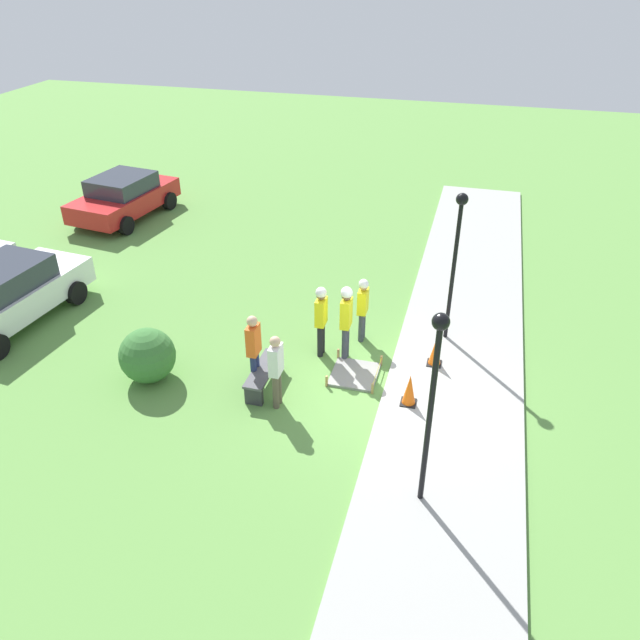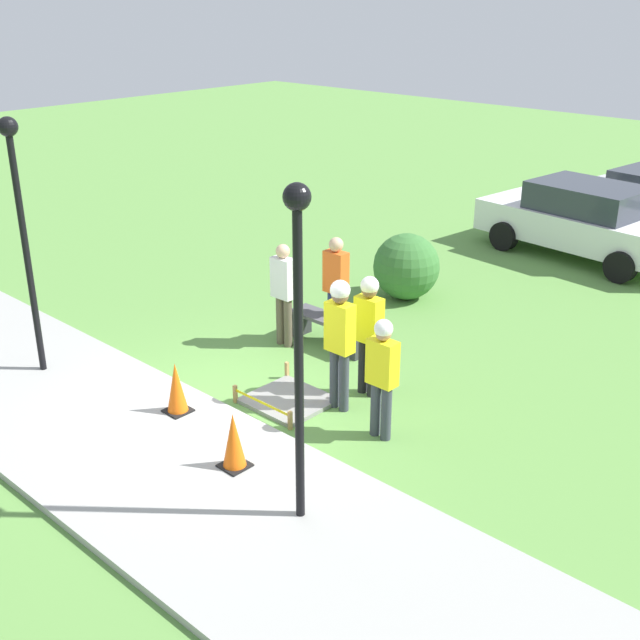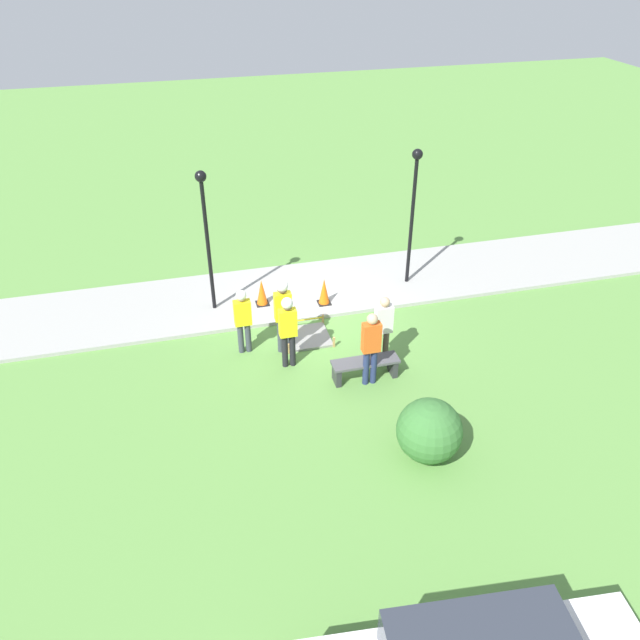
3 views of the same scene
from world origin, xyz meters
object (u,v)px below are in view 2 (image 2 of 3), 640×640
Objects in this scene: traffic_cone_far_patch at (234,441)px; lamppost_near at (298,309)px; traffic_cone_near_patch at (176,388)px; park_bench at (330,327)px; worker_supervisor at (340,332)px; bystander_in_orange_shirt at (336,283)px; parked_car_white at (586,220)px; lamppost_far at (20,210)px; bystander_in_gray_shirt at (284,289)px; worker_assistant at (382,369)px; worker_trainee at (369,325)px.

lamppost_near is at bearing -6.35° from traffic_cone_far_patch.
park_bench is (-0.10, 3.25, -0.13)m from traffic_cone_near_patch.
traffic_cone_far_patch is at bearing -13.19° from traffic_cone_near_patch.
bystander_in_orange_shirt is at bearing 133.22° from worker_supervisor.
parked_car_white is (0.89, 7.36, 0.49)m from park_bench.
lamppost_near is at bearing -51.62° from park_bench.
lamppost_near is 0.98× the size of lamppost_far.
parked_car_white reaches higher than traffic_cone_near_patch.
worker_supervisor is 8.90m from parked_car_white.
worker_supervisor reaches higher than traffic_cone_far_patch.
lamppost_near is at bearing -42.56° from bystander_in_gray_shirt.
park_bench is 7.43m from parked_car_white.
lamppost_far reaches higher than traffic_cone_near_patch.
worker_trainee is (-0.91, 0.82, 0.10)m from worker_assistant.
traffic_cone_far_patch is 0.19× the size of lamppost_far.
lamppost_far is (-4.07, -2.93, 1.51)m from worker_trainee.
bystander_in_orange_shirt is at bearing 114.78° from traffic_cone_far_patch.
traffic_cone_far_patch is 2.12m from worker_assistant.
lamppost_near is 0.79× the size of parked_car_white.
lamppost_near reaches higher than worker_assistant.
worker_supervisor reaches higher than worker_assistant.
bystander_in_gray_shirt is at bearing 169.34° from worker_trainee.
worker_supervisor is 0.97m from worker_assistant.
lamppost_far is at bearing -150.17° from worker_supervisor.
traffic_cone_near_patch is 0.38× the size of worker_supervisor.
lamppost_near is at bearing -73.50° from parked_car_white.
worker_assistant reaches higher than park_bench.
traffic_cone_far_patch is 2.80m from worker_trainee.
lamppost_near reaches higher than traffic_cone_near_patch.
parked_car_white reaches higher than park_bench.
park_bench is at bearing 115.34° from traffic_cone_far_patch.
worker_assistant reaches higher than traffic_cone_near_patch.
lamppost_far is at bearing -101.03° from parked_car_white.
worker_assistant is (0.76, 1.91, 0.54)m from traffic_cone_far_patch.
worker_assistant is at bearing -41.92° from worker_trainee.
bystander_in_orange_shirt reaches higher than traffic_cone_near_patch.
parked_car_white is (1.46, 7.86, -0.17)m from bystander_in_gray_shirt.
lamppost_far reaches higher than parked_car_white.
worker_supervisor is 4.89m from lamppost_far.
lamppost_near is (2.99, -3.77, 2.24)m from park_bench.
lamppost_far is at bearing -179.30° from lamppost_near.
lamppost_near reaches higher than worker_trainee.
lamppost_far is (-2.46, -4.03, 1.57)m from bystander_in_orange_shirt.
worker_supervisor is at bearing 167.19° from worker_assistant.
park_bench is at bearing 145.18° from worker_assistant.
bystander_in_gray_shirt is at bearing -94.70° from parked_car_white.
worker_assistant is at bearing 32.72° from traffic_cone_near_patch.
bystander_in_orange_shirt is 1.04× the size of bystander_in_gray_shirt.
worker_supervisor reaches higher than bystander_in_orange_shirt.
bystander_in_orange_shirt is 5.22m from lamppost_near.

